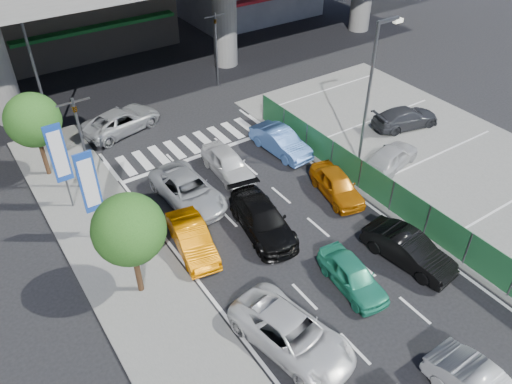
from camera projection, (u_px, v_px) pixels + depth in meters
ground at (334, 280)px, 21.07m from camera, size 120.00×120.00×0.00m
parking_lot at (463, 173)px, 27.25m from camera, size 12.00×28.00×0.06m
sidewalk_left at (142, 290)px, 20.57m from camera, size 4.00×30.00×0.12m
fence_run at (407, 207)px, 23.53m from camera, size 0.16×22.00×1.80m
traffic_light_left at (78, 122)px, 23.84m from camera, size 1.60×1.24×5.20m
traffic_light_right at (216, 32)px, 33.64m from camera, size 1.60×1.24×5.20m
street_lamp_right at (372, 84)px, 25.31m from camera, size 1.65×0.22×8.00m
street_lamp_left at (37, 64)px, 27.23m from camera, size 1.65×0.22×8.00m
signboard_near at (89, 185)px, 21.29m from camera, size 0.80×0.14×4.70m
signboard_far at (59, 156)px, 23.09m from camera, size 0.80×0.14×4.70m
tree_near at (129, 230)px, 18.55m from camera, size 2.80×2.80×4.80m
tree_far at (33, 120)px, 25.11m from camera, size 2.80×2.80×4.80m
sedan_white_mid_left at (292, 334)px, 18.08m from camera, size 3.20×5.31×1.38m
taxi_teal_mid at (352, 275)px, 20.46m from camera, size 1.87×3.77×1.24m
hatch_black_mid_right at (409, 250)px, 21.56m from camera, size 2.02×4.35×1.38m
taxi_orange_left at (192, 239)px, 22.16m from camera, size 2.02×4.13×1.30m
sedan_black_mid at (263, 219)px, 23.16m from camera, size 2.70×5.01×1.38m
taxi_orange_right at (337, 185)px, 25.36m from camera, size 2.32×4.07×1.31m
wagon_silver_front_left at (188, 190)px, 24.95m from camera, size 2.49×5.02×1.37m
sedan_white_front_mid at (228, 163)px, 26.85m from camera, size 1.84×4.13×1.38m
kei_truck_front_right at (281, 142)px, 28.61m from camera, size 1.77×4.29×1.38m
crossing_wagon_silver at (121, 121)px, 30.54m from camera, size 5.38×3.43×1.38m
parked_sedan_white at (391, 157)px, 27.30m from camera, size 4.15×2.43×1.32m
parked_sedan_dgrey at (406, 118)px, 30.86m from camera, size 4.58×2.60×1.25m
traffic_cone at (358, 169)px, 26.83m from camera, size 0.45×0.45×0.75m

